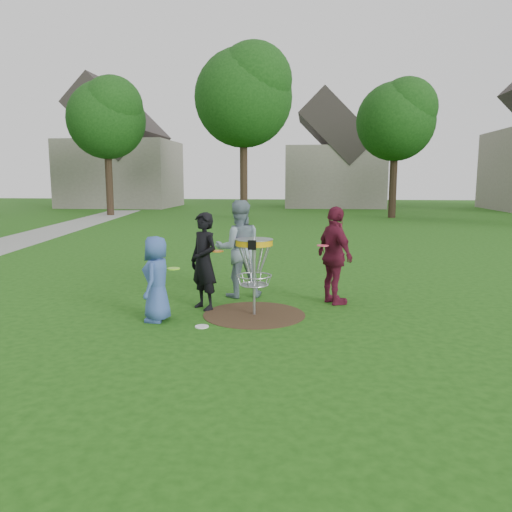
# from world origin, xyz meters

# --- Properties ---
(ground) EXTENTS (100.00, 100.00, 0.00)m
(ground) POSITION_xyz_m (0.00, 0.00, 0.00)
(ground) COLOR #19470F
(ground) RESTS_ON ground
(dirt_patch) EXTENTS (1.80, 1.80, 0.01)m
(dirt_patch) POSITION_xyz_m (0.00, 0.00, 0.00)
(dirt_patch) COLOR #47331E
(dirt_patch) RESTS_ON ground
(player_blue) EXTENTS (0.47, 0.71, 1.44)m
(player_blue) POSITION_xyz_m (-1.58, -0.54, 0.72)
(player_blue) COLOR #355192
(player_blue) RESTS_ON ground
(player_black) EXTENTS (0.77, 0.75, 1.77)m
(player_black) POSITION_xyz_m (-0.95, 0.31, 0.89)
(player_black) COLOR black
(player_black) RESTS_ON ground
(player_grey) EXTENTS (1.11, 0.96, 1.95)m
(player_grey) POSITION_xyz_m (-0.46, 1.35, 0.98)
(player_grey) COLOR gray
(player_grey) RESTS_ON ground
(player_maroon) EXTENTS (0.92, 1.17, 1.86)m
(player_maroon) POSITION_xyz_m (1.43, 0.95, 0.93)
(player_maroon) COLOR maroon
(player_maroon) RESTS_ON ground
(disc_on_grass) EXTENTS (0.22, 0.22, 0.02)m
(disc_on_grass) POSITION_xyz_m (-0.76, -0.83, 0.01)
(disc_on_grass) COLOR white
(disc_on_grass) RESTS_ON ground
(disc_golf_basket) EXTENTS (0.66, 0.67, 1.38)m
(disc_golf_basket) POSITION_xyz_m (0.00, -0.00, 1.02)
(disc_golf_basket) COLOR #9EA0A5
(disc_golf_basket) RESTS_ON ground
(held_discs) EXTENTS (2.73, 1.76, 0.33)m
(held_discs) POSITION_xyz_m (-0.29, 0.41, 1.08)
(held_discs) COLOR #84E719
(held_discs) RESTS_ON ground
(tree_row) EXTENTS (51.20, 17.42, 9.90)m
(tree_row) POSITION_xyz_m (0.44, 20.67, 6.21)
(tree_row) COLOR #38281C
(tree_row) RESTS_ON ground
(house_row) EXTENTS (44.50, 10.65, 11.62)m
(house_row) POSITION_xyz_m (4.78, 33.07, 4.14)
(house_row) COLOR gray
(house_row) RESTS_ON ground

